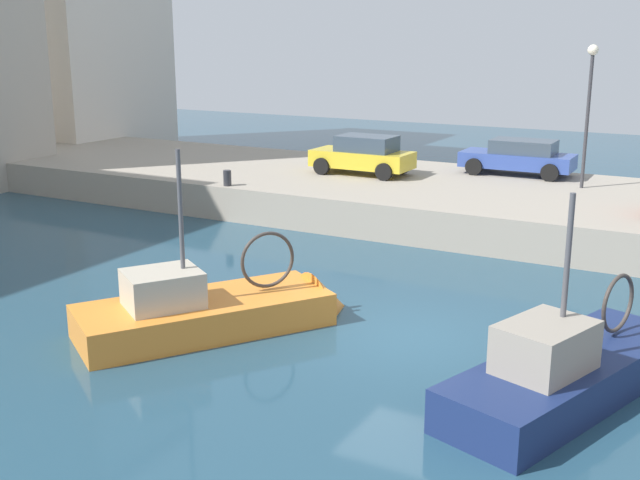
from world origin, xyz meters
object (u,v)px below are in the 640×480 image
fishing_boat_navy (575,386)px  mooring_bollard_mid (227,178)px  quay_streetlamp (590,93)px  fishing_boat_orange (221,323)px  parked_car_blue (519,157)px  parked_car_yellow (363,155)px

fishing_boat_navy → mooring_bollard_mid: (8.38, 13.71, 1.34)m
quay_streetlamp → mooring_bollard_mid: bearing=117.3°
fishing_boat_orange → quay_streetlamp: (14.49, -4.86, 4.34)m
fishing_boat_navy → fishing_boat_orange: fishing_boat_orange is taller
parked_car_blue → mooring_bollard_mid: parked_car_blue is taller
parked_car_yellow → mooring_bollard_mid: bearing=144.7°
fishing_boat_navy → parked_car_yellow: fishing_boat_navy is taller
fishing_boat_navy → mooring_bollard_mid: size_ratio=12.44×
parked_car_yellow → quay_streetlamp: (1.22, -7.82, 2.51)m
fishing_boat_navy → quay_streetlamp: size_ratio=1.42×
fishing_boat_orange → fishing_boat_navy: bearing=-86.5°
fishing_boat_orange → parked_car_yellow: 13.72m
fishing_boat_navy → fishing_boat_orange: (-0.47, 7.61, -0.02)m
mooring_bollard_mid → quay_streetlamp: size_ratio=0.11×
fishing_boat_navy → parked_car_yellow: bearing=39.5°
fishing_boat_orange → parked_car_yellow: fishing_boat_orange is taller
fishing_boat_orange → mooring_bollard_mid: bearing=34.6°
fishing_boat_navy → parked_car_yellow: 16.70m
fishing_boat_orange → parked_car_blue: (16.00, -2.23, 1.77)m
fishing_boat_navy → parked_car_blue: fishing_boat_navy is taller
parked_car_yellow → parked_car_blue: bearing=-62.2°
fishing_boat_navy → parked_car_blue: (15.53, 5.38, 1.76)m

